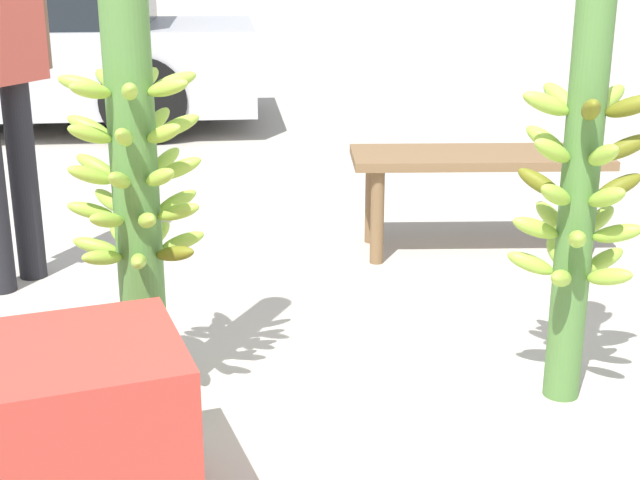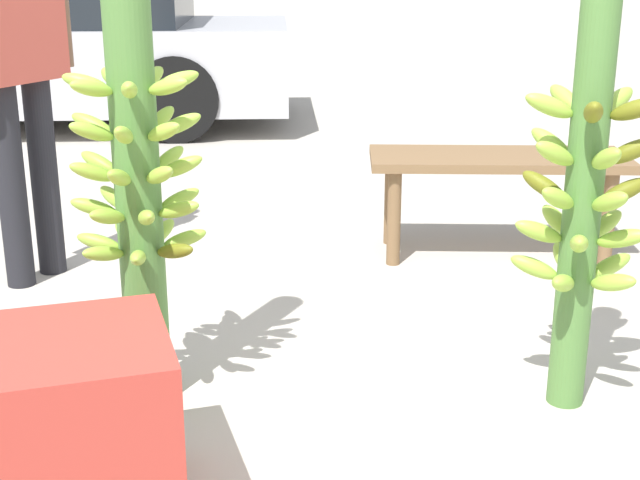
% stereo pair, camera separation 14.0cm
% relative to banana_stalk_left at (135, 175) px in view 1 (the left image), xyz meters
% --- Properties ---
extents(ground_plane, '(80.00, 80.00, 0.00)m').
position_rel_banana_stalk_left_xyz_m(ground_plane, '(0.58, -0.51, -0.72)').
color(ground_plane, '#B2AA9E').
extents(banana_stalk_left, '(0.40, 0.40, 1.43)m').
position_rel_banana_stalk_left_xyz_m(banana_stalk_left, '(0.00, 0.00, 0.00)').
color(banana_stalk_left, '#4C7A38').
rests_on(banana_stalk_left, ground_plane).
extents(banana_stalk_center, '(0.40, 0.40, 1.28)m').
position_rel_banana_stalk_left_xyz_m(banana_stalk_center, '(1.22, -0.39, -0.07)').
color(banana_stalk_center, '#4C7A38').
rests_on(banana_stalk_center, ground_plane).
extents(market_bench, '(1.21, 0.76, 0.47)m').
position_rel_banana_stalk_left_xyz_m(market_bench, '(1.67, 0.95, -0.33)').
color(market_bench, brown).
rests_on(market_bench, ground_plane).
extents(produce_crate, '(0.47, 0.47, 0.47)m').
position_rel_banana_stalk_left_xyz_m(produce_crate, '(-0.24, -0.55, -0.49)').
color(produce_crate, '#B2382D').
rests_on(produce_crate, ground_plane).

